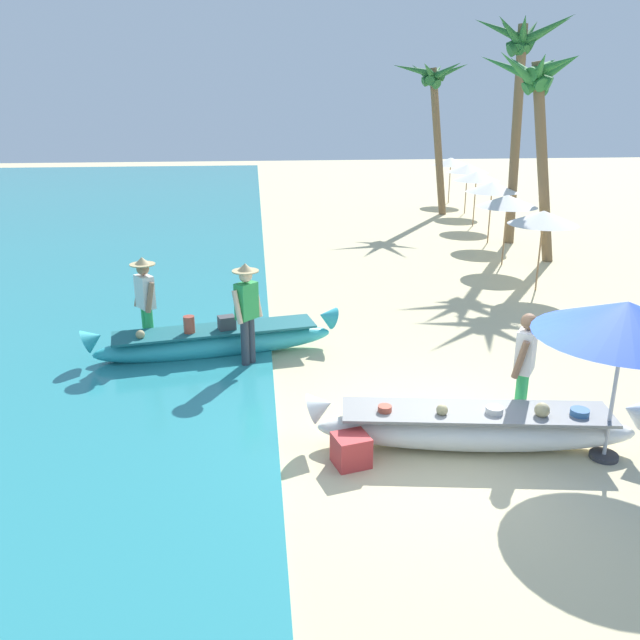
{
  "coord_description": "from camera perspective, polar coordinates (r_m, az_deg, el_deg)",
  "views": [
    {
      "loc": [
        -2.33,
        -7.67,
        4.43
      ],
      "look_at": [
        -1.33,
        2.54,
        0.9
      ],
      "focal_mm": 36.79,
      "sensor_mm": 36.0,
      "label": 1
    }
  ],
  "objects": [
    {
      "name": "parasol_row_2",
      "position": [
        21.22,
        14.75,
        11.13
      ],
      "size": [
        1.6,
        1.6,
        1.91
      ],
      "color": "#8E6B47",
      "rests_on": "ground"
    },
    {
      "name": "palm_tree_mid_cluster",
      "position": [
        25.88,
        9.87,
        19.12
      ],
      "size": [
        2.9,
        2.65,
        5.68
      ],
      "color": "brown",
      "rests_on": "ground"
    },
    {
      "name": "patio_umbrella_large",
      "position": [
        8.64,
        25.05,
        0.05
      ],
      "size": [
        2.15,
        2.15,
        2.12
      ],
      "color": "#B7B7BC",
      "rests_on": "ground"
    },
    {
      "name": "parasol_row_3",
      "position": [
        24.0,
        13.45,
        12.08
      ],
      "size": [
        1.6,
        1.6,
        1.91
      ],
      "color": "#8E6B47",
      "rests_on": "ground"
    },
    {
      "name": "person_vendor_hatted",
      "position": [
        10.92,
        -6.38,
        0.97
      ],
      "size": [
        0.53,
        0.53,
        1.85
      ],
      "color": "#333842",
      "rests_on": "ground"
    },
    {
      "name": "boat_cyan_midground",
      "position": [
        11.76,
        -9.04,
        -1.84
      ],
      "size": [
        4.5,
        1.46,
        0.83
      ],
      "color": "#33B2BC",
      "rests_on": "ground"
    },
    {
      "name": "palm_tree_leaning_seaward",
      "position": [
        18.76,
        18.28,
        18.37
      ],
      "size": [
        2.63,
        2.43,
        5.6
      ],
      "color": "brown",
      "rests_on": "ground"
    },
    {
      "name": "cooler_box",
      "position": [
        8.4,
        2.72,
        -11.24
      ],
      "size": [
        0.51,
        0.49,
        0.4
      ],
      "primitive_type": "cube",
      "rotation": [
        0.0,
        0.0,
        0.26
      ],
      "color": "#C63838",
      "rests_on": "ground"
    },
    {
      "name": "parasol_row_1",
      "position": [
        18.46,
        16.0,
        9.92
      ],
      "size": [
        1.6,
        1.6,
        1.91
      ],
      "color": "#8E6B47",
      "rests_on": "ground"
    },
    {
      "name": "ground_plane",
      "position": [
        9.16,
        10.06,
        -10.25
      ],
      "size": [
        80.0,
        80.0,
        0.0
      ],
      "primitive_type": "plane",
      "color": "beige"
    },
    {
      "name": "parasol_row_5",
      "position": [
        29.15,
        11.31,
        13.37
      ],
      "size": [
        1.6,
        1.6,
        1.91
      ],
      "color": "#8E6B47",
      "rests_on": "ground"
    },
    {
      "name": "palm_tree_tall_inland",
      "position": [
        21.21,
        17.16,
        20.76
      ],
      "size": [
        2.93,
        2.22,
        6.69
      ],
      "color": "brown",
      "rests_on": "ground"
    },
    {
      "name": "person_vendor_assistant",
      "position": [
        11.93,
        -14.95,
        1.8
      ],
      "size": [
        0.47,
        0.57,
        1.79
      ],
      "color": "green",
      "rests_on": "ground"
    },
    {
      "name": "person_tourist_customer",
      "position": [
        9.33,
        17.34,
        -3.77
      ],
      "size": [
        0.47,
        0.57,
        1.7
      ],
      "color": "green",
      "rests_on": "ground"
    },
    {
      "name": "parasol_row_4",
      "position": [
        26.56,
        12.72,
        12.75
      ],
      "size": [
        1.6,
        1.6,
        1.91
      ],
      "color": "#8E6B47",
      "rests_on": "ground"
    },
    {
      "name": "parasol_row_0",
      "position": [
        16.14,
        18.86,
        8.42
      ],
      "size": [
        1.6,
        1.6,
        1.91
      ],
      "color": "#8E6B47",
      "rests_on": "ground"
    },
    {
      "name": "boat_white_foreground",
      "position": [
        8.95,
        13.37,
        -9.08
      ],
      "size": [
        4.47,
        1.26,
        0.82
      ],
      "color": "white",
      "rests_on": "ground"
    }
  ]
}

